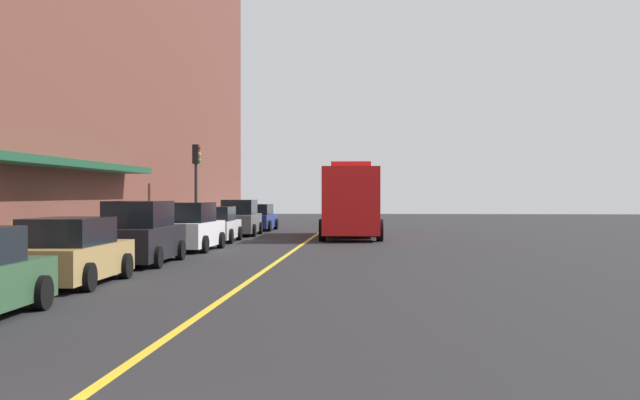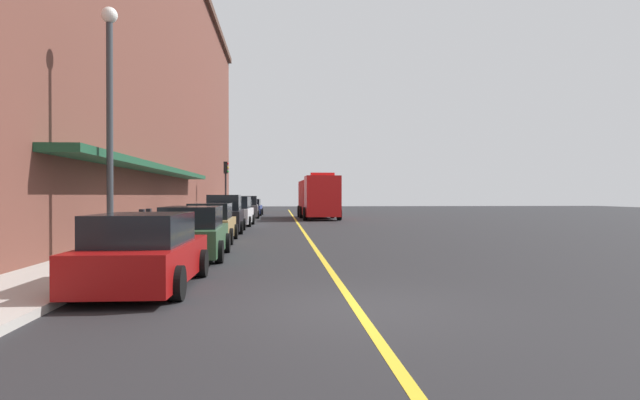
% 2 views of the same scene
% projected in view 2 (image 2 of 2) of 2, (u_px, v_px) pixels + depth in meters
% --- Properties ---
extents(ground_plane, '(112.00, 112.00, 0.00)m').
position_uv_depth(ground_plane, '(299.00, 225.00, 33.68)').
color(ground_plane, '#232326').
extents(sidewalk_left, '(2.40, 70.00, 0.15)m').
position_uv_depth(sidewalk_left, '(202.00, 224.00, 33.18)').
color(sidewalk_left, '#ADA8A0').
rests_on(sidewalk_left, ground).
extents(lane_center_stripe, '(0.16, 70.00, 0.01)m').
position_uv_depth(lane_center_stripe, '(299.00, 224.00, 33.68)').
color(lane_center_stripe, gold).
rests_on(lane_center_stripe, ground).
extents(brick_building_left, '(13.86, 64.00, 18.69)m').
position_uv_depth(brick_building_left, '(73.00, 72.00, 31.50)').
color(brick_building_left, brown).
rests_on(brick_building_left, ground).
extents(parked_car_0, '(2.12, 4.45, 1.53)m').
position_uv_depth(parked_car_0, '(144.00, 253.00, 10.54)').
color(parked_car_0, maroon).
rests_on(parked_car_0, ground).
extents(parked_car_1, '(2.08, 4.39, 1.56)m').
position_uv_depth(parked_car_1, '(193.00, 234.00, 15.68)').
color(parked_car_1, '#2D5133').
rests_on(parked_car_1, ground).
extents(parked_car_2, '(1.99, 4.40, 1.57)m').
position_uv_depth(parked_car_2, '(211.00, 224.00, 21.06)').
color(parked_car_2, '#A5844C').
rests_on(parked_car_2, ground).
extents(parked_car_3, '(2.02, 4.73, 1.92)m').
position_uv_depth(parked_car_3, '(225.00, 215.00, 26.59)').
color(parked_car_3, black).
rests_on(parked_car_3, ground).
extents(parked_car_4, '(2.10, 4.31, 1.82)m').
position_uv_depth(parked_car_4, '(237.00, 212.00, 32.37)').
color(parked_car_4, silver).
rests_on(parked_car_4, ground).
extents(parked_car_5, '(2.06, 4.16, 1.58)m').
position_uv_depth(parked_car_5, '(241.00, 211.00, 37.77)').
color(parked_car_5, silver).
rests_on(parked_car_5, ground).
extents(parked_car_6, '(2.04, 4.48, 1.85)m').
position_uv_depth(parked_car_6, '(248.00, 208.00, 43.41)').
color(parked_car_6, '#595B60').
rests_on(parked_car_6, ground).
extents(parked_car_7, '(2.15, 4.42, 1.55)m').
position_uv_depth(parked_car_7, '(251.00, 208.00, 49.12)').
color(parked_car_7, navy).
rests_on(parked_car_7, ground).
extents(fire_truck, '(3.09, 9.22, 3.59)m').
position_uv_depth(fire_truck, '(318.00, 198.00, 42.36)').
color(fire_truck, red).
rests_on(fire_truck, ground).
extents(parking_meter_0, '(0.14, 0.18, 1.33)m').
position_uv_depth(parking_meter_0, '(210.00, 209.00, 30.67)').
color(parking_meter_0, '#4C4C51').
rests_on(parking_meter_0, sidewalk_left).
extents(parking_meter_1, '(0.14, 0.18, 1.33)m').
position_uv_depth(parking_meter_1, '(195.00, 213.00, 25.18)').
color(parking_meter_1, '#4C4C51').
rests_on(parking_meter_1, sidewalk_left).
extents(parking_meter_2, '(0.14, 0.18, 1.33)m').
position_uv_depth(parking_meter_2, '(142.00, 223.00, 15.46)').
color(parking_meter_2, '#4C4C51').
rests_on(parking_meter_2, sidewalk_left).
extents(parking_meter_3, '(0.14, 0.18, 1.33)m').
position_uv_depth(parking_meter_3, '(149.00, 222.00, 16.25)').
color(parking_meter_3, '#4C4C51').
rests_on(parking_meter_3, sidewalk_left).
extents(street_lamp_left, '(0.44, 0.44, 6.94)m').
position_uv_depth(street_lamp_left, '(110.00, 105.00, 14.36)').
color(street_lamp_left, '#33383D').
rests_on(street_lamp_left, sidewalk_left).
extents(traffic_light_near, '(0.38, 0.36, 4.30)m').
position_uv_depth(traffic_light_near, '(226.00, 179.00, 39.44)').
color(traffic_light_near, '#232326').
rests_on(traffic_light_near, sidewalk_left).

